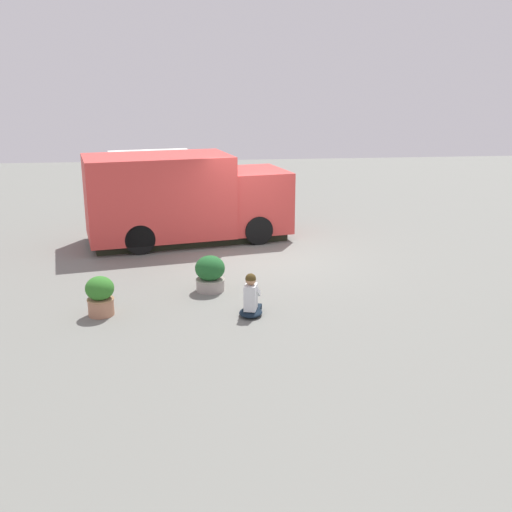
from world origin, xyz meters
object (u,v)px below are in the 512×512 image
at_px(food_truck, 183,200).
at_px(person_customer, 251,299).
at_px(planter_flowering_far, 210,273).
at_px(planter_flowering_near, 100,295).

distance_m(food_truck, person_customer, 6.04).
bearing_deg(food_truck, person_customer, 101.92).
xyz_separation_m(person_customer, planter_flowering_far, (0.71, -1.51, 0.07)).
bearing_deg(planter_flowering_near, food_truck, -106.31).
bearing_deg(planter_flowering_near, person_customer, 173.16).
height_order(person_customer, planter_flowering_near, person_customer).
bearing_deg(planter_flowering_far, food_truck, -83.08).
xyz_separation_m(food_truck, planter_flowering_near, (1.61, 5.51, -0.75)).
xyz_separation_m(planter_flowering_near, planter_flowering_far, (-2.14, -1.17, -0.02)).
bearing_deg(food_truck, planter_flowering_far, 96.92).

